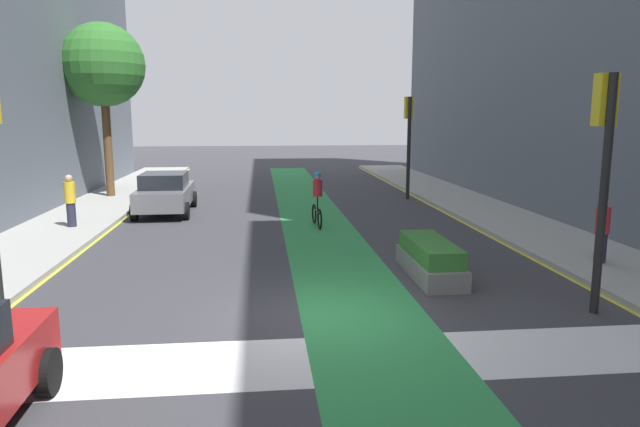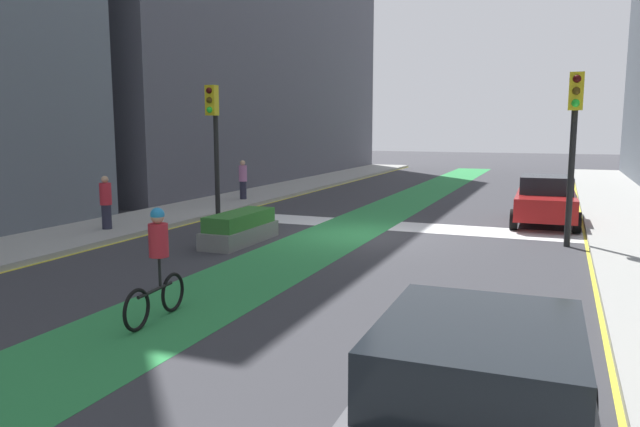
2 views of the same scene
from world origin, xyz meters
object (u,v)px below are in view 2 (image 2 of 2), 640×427
(cyclist_in_lane, at_px, (157,262))
(car_red_left_near, at_px, (546,200))
(car_grey_left_far, at_px, (475,420))
(pedestrian_sidewalk_right_a, at_px, (106,202))
(traffic_signal_near_left, at_px, (574,127))
(pedestrian_sidewalk_right_b, at_px, (243,179))
(traffic_signal_near_right, at_px, (214,128))
(median_planter, at_px, (240,228))

(cyclist_in_lane, bearing_deg, car_red_left_near, -113.77)
(car_grey_left_far, bearing_deg, pedestrian_sidewalk_right_a, -37.61)
(traffic_signal_near_left, xyz_separation_m, cyclist_in_lane, (6.29, 8.95, -2.19))
(traffic_signal_near_left, height_order, car_grey_left_far, traffic_signal_near_left)
(traffic_signal_near_left, xyz_separation_m, pedestrian_sidewalk_right_b, (12.56, -5.06, -2.18))
(traffic_signal_near_right, xyz_separation_m, car_red_left_near, (-10.04, -3.93, -2.32))
(car_grey_left_far, bearing_deg, traffic_signal_near_right, -50.54)
(car_grey_left_far, height_order, cyclist_in_lane, cyclist_in_lane)
(traffic_signal_near_left, distance_m, pedestrian_sidewalk_right_a, 13.18)
(traffic_signal_near_right, relative_size, traffic_signal_near_left, 0.99)
(car_red_left_near, distance_m, pedestrian_sidewalk_right_a, 13.80)
(car_red_left_near, relative_size, pedestrian_sidewalk_right_b, 2.61)
(traffic_signal_near_right, height_order, pedestrian_sidewalk_right_b, traffic_signal_near_right)
(cyclist_in_lane, bearing_deg, pedestrian_sidewalk_right_b, -65.88)
(car_red_left_near, xyz_separation_m, cyclist_in_lane, (5.64, 12.80, 0.17))
(car_grey_left_far, bearing_deg, cyclist_in_lane, -29.86)
(traffic_signal_near_right, bearing_deg, pedestrian_sidewalk_right_b, -70.01)
(car_grey_left_far, relative_size, pedestrian_sidewalk_right_a, 2.68)
(pedestrian_sidewalk_right_a, distance_m, pedestrian_sidewalk_right_b, 8.03)
(pedestrian_sidewalk_right_a, height_order, pedestrian_sidewalk_right_b, pedestrian_sidewalk_right_b)
(traffic_signal_near_right, bearing_deg, pedestrian_sidewalk_right_a, 55.73)
(traffic_signal_near_right, distance_m, car_grey_left_far, 15.73)
(cyclist_in_lane, relative_size, pedestrian_sidewalk_right_b, 1.14)
(traffic_signal_near_right, bearing_deg, car_red_left_near, -158.60)
(car_red_left_near, relative_size, cyclist_in_lane, 2.29)
(traffic_signal_near_left, bearing_deg, traffic_signal_near_right, 0.44)
(car_red_left_near, bearing_deg, pedestrian_sidewalk_right_b, -5.80)
(car_red_left_near, xyz_separation_m, car_grey_left_far, (0.15, 15.95, 0.00))
(car_red_left_near, distance_m, car_grey_left_far, 15.95)
(car_grey_left_far, bearing_deg, median_planter, -51.40)
(traffic_signal_near_right, height_order, car_red_left_near, traffic_signal_near_right)
(traffic_signal_near_right, xyz_separation_m, car_grey_left_far, (-9.89, 12.02, -2.32))
(traffic_signal_near_right, relative_size, car_grey_left_far, 1.05)
(traffic_signal_near_right, height_order, median_planter, traffic_signal_near_right)
(car_grey_left_far, relative_size, cyclist_in_lane, 2.28)
(car_grey_left_far, xyz_separation_m, cyclist_in_lane, (5.49, -3.15, 0.17))
(pedestrian_sidewalk_right_b, height_order, median_planter, pedestrian_sidewalk_right_b)
(car_red_left_near, bearing_deg, pedestrian_sidewalk_right_a, 29.60)
(pedestrian_sidewalk_right_a, height_order, median_planter, pedestrian_sidewalk_right_a)
(pedestrian_sidewalk_right_a, bearing_deg, car_red_left_near, -150.40)
(traffic_signal_near_right, relative_size, median_planter, 1.57)
(cyclist_in_lane, height_order, pedestrian_sidewalk_right_a, cyclist_in_lane)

